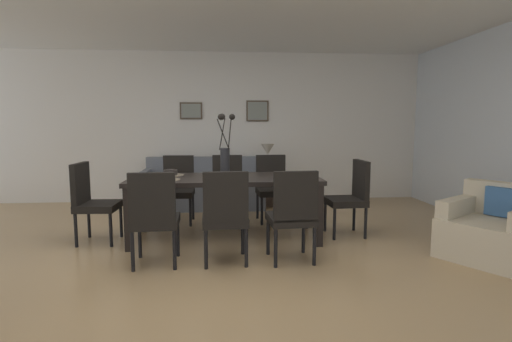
# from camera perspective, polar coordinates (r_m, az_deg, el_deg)

# --- Properties ---
(ground_plane) EXTENTS (9.00, 9.00, 0.00)m
(ground_plane) POSITION_cam_1_polar(r_m,az_deg,el_deg) (3.97, -6.18, -13.15)
(ground_plane) COLOR tan
(back_wall_panel) EXTENTS (9.00, 0.10, 2.60)m
(back_wall_panel) POSITION_cam_1_polar(r_m,az_deg,el_deg) (6.98, -5.60, 6.37)
(back_wall_panel) COLOR white
(back_wall_panel) RESTS_ON ground
(dining_table) EXTENTS (2.20, 0.89, 0.74)m
(dining_table) POSITION_cam_1_polar(r_m,az_deg,el_deg) (4.59, -4.52, -1.74)
(dining_table) COLOR black
(dining_table) RESTS_ON ground
(dining_chair_near_left) EXTENTS (0.46, 0.46, 0.92)m
(dining_chair_near_left) POSITION_cam_1_polar(r_m,az_deg,el_deg) (3.82, -14.67, -6.12)
(dining_chair_near_left) COLOR black
(dining_chair_near_left) RESTS_ON ground
(dining_chair_near_right) EXTENTS (0.44, 0.44, 0.92)m
(dining_chair_near_right) POSITION_cam_1_polar(r_m,az_deg,el_deg) (5.50, -11.34, -2.10)
(dining_chair_near_right) COLOR black
(dining_chair_near_right) RESTS_ON ground
(dining_chair_far_left) EXTENTS (0.46, 0.46, 0.92)m
(dining_chair_far_left) POSITION_cam_1_polar(r_m,az_deg,el_deg) (3.77, -4.51, -6.08)
(dining_chair_far_left) COLOR black
(dining_chair_far_left) RESTS_ON ground
(dining_chair_far_right) EXTENTS (0.46, 0.46, 0.92)m
(dining_chair_far_right) POSITION_cam_1_polar(r_m,az_deg,el_deg) (5.48, -4.23, -2.02)
(dining_chair_far_right) COLOR black
(dining_chair_far_right) RESTS_ON ground
(dining_chair_mid_left) EXTENTS (0.47, 0.47, 0.92)m
(dining_chair_mid_left) POSITION_cam_1_polar(r_m,az_deg,el_deg) (3.82, 5.38, -5.93)
(dining_chair_mid_left) COLOR black
(dining_chair_mid_left) RESTS_ON ground
(dining_chair_mid_right) EXTENTS (0.47, 0.47, 0.92)m
(dining_chair_mid_right) POSITION_cam_1_polar(r_m,az_deg,el_deg) (5.50, 2.37, -1.97)
(dining_chair_mid_right) COLOR black
(dining_chair_mid_right) RESTS_ON ground
(dining_chair_head_west) EXTENTS (0.45, 0.45, 0.92)m
(dining_chair_head_west) POSITION_cam_1_polar(r_m,az_deg,el_deg) (4.84, -22.97, -3.73)
(dining_chair_head_west) COLOR black
(dining_chair_head_west) RESTS_ON ground
(dining_chair_head_east) EXTENTS (0.45, 0.45, 0.92)m
(dining_chair_head_east) POSITION_cam_1_polar(r_m,az_deg,el_deg) (4.89, 13.81, -3.27)
(dining_chair_head_east) COLOR black
(dining_chair_head_east) RESTS_ON ground
(centerpiece_vase) EXTENTS (0.21, 0.23, 0.73)m
(centerpiece_vase) POSITION_cam_1_polar(r_m,az_deg,el_deg) (4.55, -4.55, 2.66)
(centerpiece_vase) COLOR #232326
(centerpiece_vase) RESTS_ON dining_table
(placemat_near_left) EXTENTS (0.32, 0.32, 0.01)m
(placemat_near_left) POSITION_cam_1_polar(r_m,az_deg,el_deg) (4.43, -13.10, -1.26)
(placemat_near_left) COLOR #7F705B
(placemat_near_left) RESTS_ON dining_table
(bowl_near_left) EXTENTS (0.17, 0.17, 0.07)m
(bowl_near_left) POSITION_cam_1_polar(r_m,az_deg,el_deg) (4.42, -13.12, -0.78)
(bowl_near_left) COLOR #2D2826
(bowl_near_left) RESTS_ON dining_table
(placemat_near_right) EXTENTS (0.32, 0.32, 0.01)m
(placemat_near_right) POSITION_cam_1_polar(r_m,az_deg,el_deg) (4.82, -12.40, -0.59)
(placemat_near_right) COLOR #7F705B
(placemat_near_right) RESTS_ON dining_table
(bowl_near_right) EXTENTS (0.17, 0.17, 0.07)m
(bowl_near_right) POSITION_cam_1_polar(r_m,az_deg,el_deg) (4.82, -12.42, -0.15)
(bowl_near_right) COLOR #2D2826
(bowl_near_right) RESTS_ON dining_table
(sofa) EXTENTS (1.95, 0.84, 0.80)m
(sofa) POSITION_cam_1_polar(r_m,az_deg,el_deg) (6.51, -7.59, -2.72)
(sofa) COLOR slate
(sofa) RESTS_ON ground
(side_table) EXTENTS (0.36, 0.36, 0.52)m
(side_table) POSITION_cam_1_polar(r_m,az_deg,el_deg) (6.56, 1.69, -2.76)
(side_table) COLOR #3D2D23
(side_table) RESTS_ON ground
(table_lamp) EXTENTS (0.22, 0.22, 0.51)m
(table_lamp) POSITION_cam_1_polar(r_m,az_deg,el_deg) (6.48, 1.71, 2.77)
(table_lamp) COLOR beige
(table_lamp) RESTS_ON side_table
(armchair) EXTENTS (1.11, 1.11, 0.75)m
(armchair) POSITION_cam_1_polar(r_m,az_deg,el_deg) (4.64, 31.33, -7.47)
(armchair) COLOR beige
(armchair) RESTS_ON ground
(framed_picture_left) EXTENTS (0.38, 0.03, 0.29)m
(framed_picture_left) POSITION_cam_1_polar(r_m,az_deg,el_deg) (6.93, -9.49, 8.69)
(framed_picture_left) COLOR #473828
(framed_picture_center) EXTENTS (0.39, 0.03, 0.36)m
(framed_picture_center) POSITION_cam_1_polar(r_m,az_deg,el_deg) (6.93, 0.22, 8.78)
(framed_picture_center) COLOR #473828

